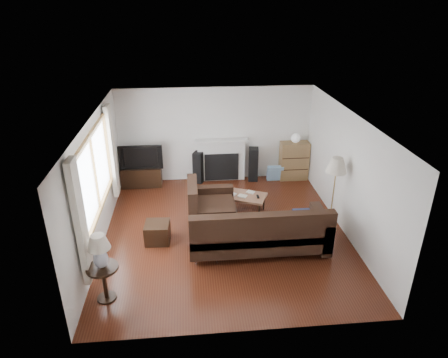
{
  "coord_description": "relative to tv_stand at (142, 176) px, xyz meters",
  "views": [
    {
      "loc": [
        -0.7,
        -7.15,
        4.58
      ],
      "look_at": [
        0.0,
        0.3,
        1.1
      ],
      "focal_mm": 32.0,
      "sensor_mm": 36.0,
      "label": 1
    }
  ],
  "objects": [
    {
      "name": "curtain_near",
      "position": [
        -0.44,
        -4.21,
        1.14
      ],
      "size": [
        0.1,
        0.35,
        2.1
      ],
      "primitive_type": "cube",
      "color": "silver",
      "rests_on": "room"
    },
    {
      "name": "television",
      "position": [
        0.03,
        0.0,
        0.57
      ],
      "size": [
        1.1,
        0.14,
        0.63
      ],
      "primitive_type": "imported",
      "color": "black",
      "rests_on": "tv_stand"
    },
    {
      "name": "fireplace",
      "position": [
        2.11,
        0.15,
        0.32
      ],
      "size": [
        1.4,
        0.26,
        1.15
      ],
      "primitive_type": "cube",
      "color": "white",
      "rests_on": "room"
    },
    {
      "name": "curtain_far",
      "position": [
        -0.44,
        -1.17,
        1.14
      ],
      "size": [
        0.1,
        0.35,
        2.1
      ],
      "primitive_type": "cube",
      "color": "silver",
      "rests_on": "room"
    },
    {
      "name": "speaker_right",
      "position": [
        2.95,
        0.06,
        0.19
      ],
      "size": [
        0.29,
        0.33,
        0.9
      ],
      "primitive_type": "cube",
      "rotation": [
        0.0,
        0.0,
        -0.14
      ],
      "color": "black",
      "rests_on": "ground"
    },
    {
      "name": "speaker_left",
      "position": [
        1.49,
        0.06,
        0.16
      ],
      "size": [
        0.32,
        0.35,
        0.84
      ],
      "primitive_type": "cube",
      "rotation": [
        0.0,
        0.0,
        -0.39
      ],
      "color": "black",
      "rests_on": "ground"
    },
    {
      "name": "floor_lamp",
      "position": [
        4.17,
        -2.58,
        0.56
      ],
      "size": [
        0.5,
        0.5,
        1.64
      ],
      "primitive_type": "cube",
      "rotation": [
        0.0,
        0.0,
        -0.21
      ],
      "color": "#B68C3F",
      "rests_on": "ground"
    },
    {
      "name": "sectional_sofa",
      "position": [
        2.53,
        -3.15,
        0.21
      ],
      "size": [
        2.9,
        2.12,
        0.94
      ],
      "primitive_type": "cube",
      "color": "black",
      "rests_on": "ground"
    },
    {
      "name": "room",
      "position": [
        1.96,
        -2.49,
        0.99
      ],
      "size": [
        5.1,
        5.6,
        2.54
      ],
      "color": "#481D10",
      "rests_on": "ground"
    },
    {
      "name": "table_lamp",
      "position": [
        -0.19,
        -4.32,
        0.67
      ],
      "size": [
        0.36,
        0.36,
        0.59
      ],
      "primitive_type": "cube",
      "color": "silver",
      "rests_on": "side_table"
    },
    {
      "name": "window",
      "position": [
        -0.49,
        -2.69,
        1.29
      ],
      "size": [
        0.12,
        2.74,
        1.54
      ],
      "primitive_type": "cube",
      "color": "brown",
      "rests_on": "room"
    },
    {
      "name": "side_table",
      "position": [
        -0.19,
        -4.32,
        0.06
      ],
      "size": [
        0.51,
        0.51,
        0.64
      ],
      "primitive_type": "cube",
      "color": "black",
      "rests_on": "ground"
    },
    {
      "name": "footstool",
      "position": [
        0.56,
        -2.69,
        -0.05
      ],
      "size": [
        0.51,
        0.51,
        0.41
      ],
      "primitive_type": "cube",
      "rotation": [
        0.0,
        0.0,
        -0.06
      ],
      "color": "black",
      "rests_on": "ground"
    },
    {
      "name": "bookshelf",
      "position": [
        4.05,
        0.04,
        0.26
      ],
      "size": [
        0.75,
        0.36,
        1.03
      ],
      "primitive_type": "cube",
      "color": "olive",
      "rests_on": "ground"
    },
    {
      "name": "coffee_table",
      "position": [
        2.42,
        -1.61,
        -0.05
      ],
      "size": [
        1.21,
        0.97,
        0.42
      ],
      "primitive_type": "cube",
      "rotation": [
        0.0,
        0.0,
        -0.42
      ],
      "color": "#8B5C42",
      "rests_on": "ground"
    },
    {
      "name": "globe_lamp",
      "position": [
        4.05,
        0.04,
        0.9
      ],
      "size": [
        0.24,
        0.24,
        0.24
      ],
      "primitive_type": "sphere",
      "color": "white",
      "rests_on": "bookshelf"
    },
    {
      "name": "tv_stand",
      "position": [
        0.0,
        0.0,
        0.0
      ],
      "size": [
        1.03,
        0.46,
        0.51
      ],
      "primitive_type": "cube",
      "color": "black",
      "rests_on": "ground"
    }
  ]
}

